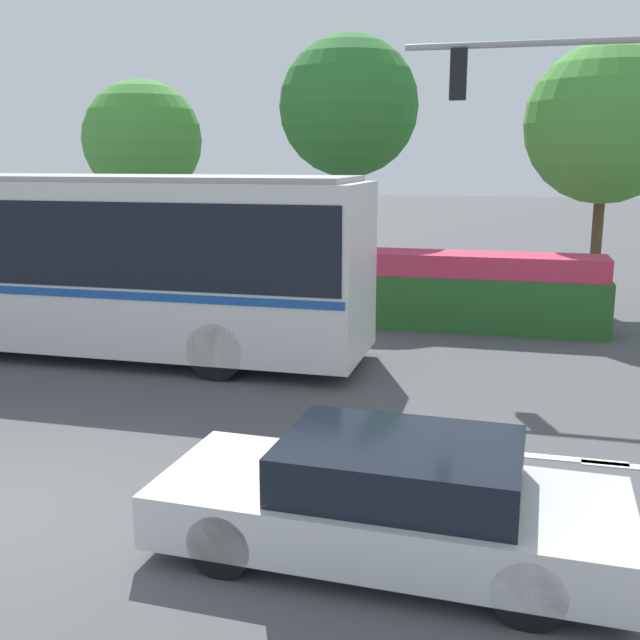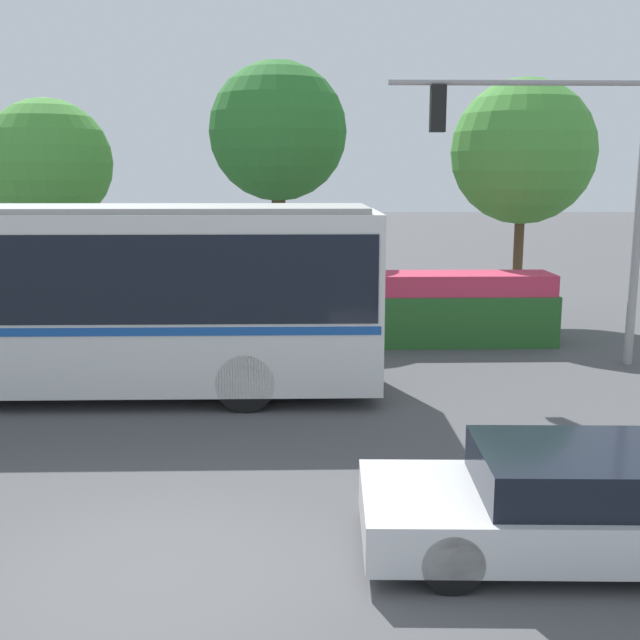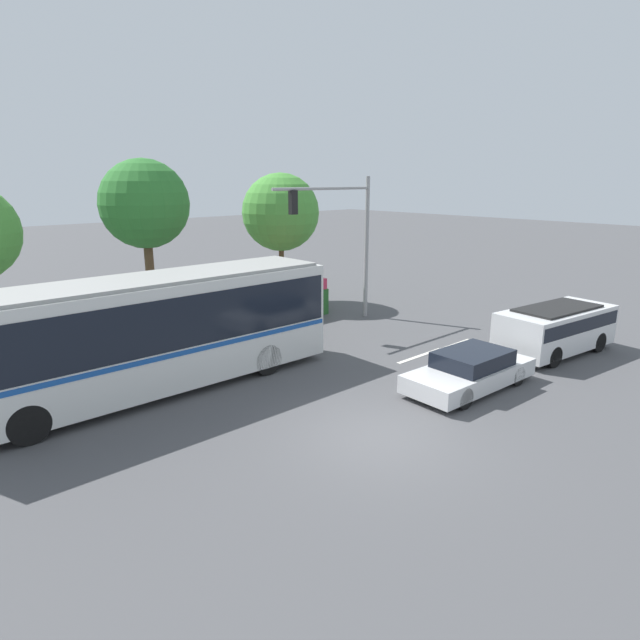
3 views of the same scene
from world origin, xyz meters
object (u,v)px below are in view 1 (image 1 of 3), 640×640
street_tree_centre (349,108)px  street_tree_right (606,124)px  traffic_light_pole (618,138)px  sedan_foreground (391,501)px  street_tree_left (143,141)px  city_bus (78,254)px

street_tree_centre → street_tree_right: (6.41, -1.07, -0.54)m
traffic_light_pole → street_tree_right: size_ratio=0.97×
sedan_foreground → street_tree_right: street_tree_right is taller
street_tree_left → street_tree_centre: bearing=-5.2°
sedan_foreground → traffic_light_pole: size_ratio=0.72×
street_tree_centre → street_tree_left: bearing=174.8°
traffic_light_pole → street_tree_right: (0.26, 4.75, 0.43)m
city_bus → street_tree_centre: street_tree_centre is taller
city_bus → street_tree_left: 9.10m
city_bus → street_tree_left: street_tree_left is taller
sedan_foreground → traffic_light_pole: bearing=-106.2°
traffic_light_pole → street_tree_right: 4.77m
street_tree_left → sedan_foreground: bearing=-55.8°
sedan_foreground → street_tree_centre: 14.98m
street_tree_left → street_tree_right: bearing=-7.4°
street_tree_right → traffic_light_pole: bearing=-93.1°
street_tree_left → city_bus: bearing=-71.2°
traffic_light_pole → street_tree_centre: bearing=-43.5°
traffic_light_pole → street_tree_right: street_tree_right is taller
street_tree_left → street_tree_right: size_ratio=0.94×
sedan_foreground → street_tree_left: bearing=-53.4°
city_bus → street_tree_left: bearing=-71.0°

